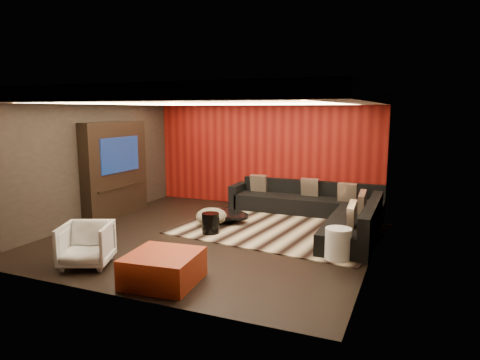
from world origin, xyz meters
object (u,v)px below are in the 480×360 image
at_px(drum_stool, 211,223).
at_px(orange_ottoman, 163,268).
at_px(white_side_table, 338,244).
at_px(armchair, 86,245).
at_px(sectional_sofa, 322,211).
at_px(coffee_table, 226,217).

distance_m(drum_stool, orange_ottoman, 2.49).
relative_size(drum_stool, orange_ottoman, 0.42).
xyz_separation_m(white_side_table, orange_ottoman, (-2.16, -1.93, -0.05)).
distance_m(armchair, sectional_sofa, 5.04).
xyz_separation_m(drum_stool, white_side_table, (2.62, -0.52, 0.04)).
height_order(orange_ottoman, armchair, armchair).
height_order(drum_stool, white_side_table, white_side_table).
height_order(drum_stool, armchair, armchair).
relative_size(drum_stool, white_side_table, 0.76).
distance_m(coffee_table, orange_ottoman, 3.44).
bearing_deg(armchair, white_side_table, 3.32).
xyz_separation_m(coffee_table, drum_stool, (0.10, -0.95, 0.11)).
distance_m(drum_stool, armchair, 2.56).
bearing_deg(orange_ottoman, coffee_table, 99.50).
height_order(coffee_table, drum_stool, drum_stool).
height_order(coffee_table, armchair, armchair).
height_order(white_side_table, orange_ottoman, white_side_table).
xyz_separation_m(coffee_table, white_side_table, (2.72, -1.46, 0.15)).
relative_size(coffee_table, sectional_sofa, 0.32).
bearing_deg(armchair, drum_stool, 42.95).
height_order(coffee_table, white_side_table, white_side_table).
bearing_deg(coffee_table, white_side_table, -28.26).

